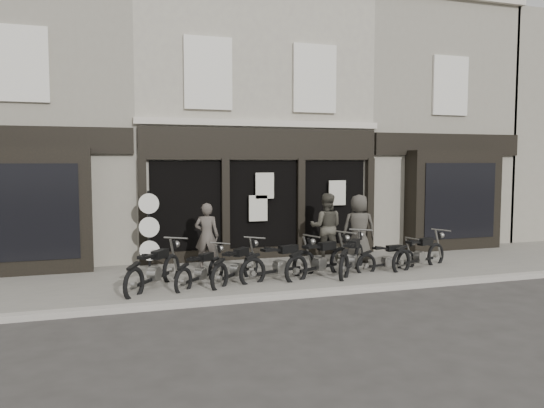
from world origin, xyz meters
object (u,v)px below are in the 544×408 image
object	(u,v)px
motorcycle_6	(387,261)
man_right	(359,228)
man_centre	(326,227)
motorcycle_0	(154,273)
motorcycle_4	(320,262)
man_left	(207,236)
motorcycle_2	(236,269)
motorcycle_3	(280,266)
motorcycle_5	(352,260)
motorcycle_7	(420,256)
motorcycle_1	(201,273)
advert_sign_post	(149,234)

from	to	relation	value
motorcycle_6	man_right	size ratio (longest dim) A/B	1.00
man_centre	man_right	bearing A→B (deg)	171.11
motorcycle_0	motorcycle_4	bearing A→B (deg)	-54.08
motorcycle_0	man_left	world-z (taller)	man_left
motorcycle_2	motorcycle_3	distance (m)	1.08
motorcycle_5	man_left	world-z (taller)	man_left
motorcycle_4	man_right	size ratio (longest dim) A/B	1.15
motorcycle_2	man_left	bearing A→B (deg)	56.67
motorcycle_4	man_left	distance (m)	3.07
motorcycle_5	man_centre	distance (m)	1.86
motorcycle_7	motorcycle_0	bearing A→B (deg)	159.77
motorcycle_1	man_left	world-z (taller)	man_left
motorcycle_5	motorcycle_0	bearing A→B (deg)	130.82
motorcycle_1	man_left	size ratio (longest dim) A/B	0.94
motorcycle_0	advert_sign_post	bearing A→B (deg)	33.89
motorcycle_6	advert_sign_post	bearing A→B (deg)	152.92
motorcycle_7	advert_sign_post	size ratio (longest dim) A/B	0.97
motorcycle_6	motorcycle_5	bearing A→B (deg)	171.99
man_left	advert_sign_post	size ratio (longest dim) A/B	0.80
motorcycle_1	man_centre	size ratio (longest dim) A/B	0.85
motorcycle_2	motorcycle_4	world-z (taller)	motorcycle_4
motorcycle_3	motorcycle_6	distance (m)	3.00
motorcycle_2	motorcycle_7	world-z (taller)	motorcycle_7
motorcycle_4	motorcycle_2	bearing A→B (deg)	153.16
motorcycle_1	motorcycle_2	world-z (taller)	motorcycle_2
motorcycle_3	motorcycle_4	distance (m)	1.04
motorcycle_0	motorcycle_1	size ratio (longest dim) A/B	1.24
motorcycle_4	advert_sign_post	world-z (taller)	advert_sign_post
motorcycle_0	motorcycle_7	world-z (taller)	motorcycle_0
motorcycle_5	advert_sign_post	size ratio (longest dim) A/B	0.89
man_centre	motorcycle_7	bearing A→B (deg)	164.04
man_left	motorcycle_3	bearing A→B (deg)	150.57
man_left	advert_sign_post	distance (m)	1.50
motorcycle_3	motorcycle_6	world-z (taller)	motorcycle_3
motorcycle_3	motorcycle_6	xyz separation A→B (m)	(2.99, 0.12, -0.07)
motorcycle_0	motorcycle_1	xyz separation A→B (m)	(1.06, 0.00, -0.06)
motorcycle_1	motorcycle_7	world-z (taller)	motorcycle_7
man_left	motorcycle_1	bearing A→B (deg)	94.29
man_left	man_right	xyz separation A→B (m)	(4.25, -0.35, 0.08)
motorcycle_3	man_right	size ratio (longest dim) A/B	1.16
motorcycle_0	man_centre	size ratio (longest dim) A/B	1.06
motorcycle_3	motorcycle_4	xyz separation A→B (m)	(1.04, 0.02, 0.01)
motorcycle_1	motorcycle_5	size ratio (longest dim) A/B	0.84
motorcycle_7	man_left	bearing A→B (deg)	142.86
motorcycle_2	motorcycle_3	xyz separation A→B (m)	(1.07, -0.06, 0.02)
man_right	motorcycle_0	bearing A→B (deg)	27.02
motorcycle_3	motorcycle_7	size ratio (longest dim) A/B	1.04
motorcycle_0	motorcycle_6	world-z (taller)	motorcycle_0
man_centre	man_right	world-z (taller)	man_centre
motorcycle_2	motorcycle_7	distance (m)	5.07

